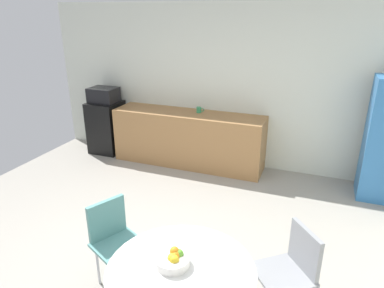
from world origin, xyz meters
name	(u,v)px	position (x,y,z in m)	size (l,w,h in m)	color
ground_plane	(127,268)	(0.00, 0.00, 0.00)	(6.00, 6.00, 0.00)	#9E998E
wall_back	(217,86)	(0.00, 3.00, 1.30)	(6.00, 0.10, 2.60)	silver
counter_block	(188,139)	(-0.38, 2.65, 0.45)	(2.52, 0.60, 0.90)	#9E7042
mini_fridge	(107,127)	(-1.99, 2.65, 0.47)	(0.54, 0.54, 0.93)	black
microwave	(104,95)	(-1.99, 2.65, 1.06)	(0.48, 0.38, 0.26)	black
round_table	(181,284)	(0.84, -0.57, 0.59)	(1.09, 1.09, 0.73)	silver
chair_gray	(294,263)	(1.59, 0.03, 0.52)	(0.59, 0.59, 0.83)	silver
chair_teal	(113,234)	(-0.02, -0.15, 0.52)	(0.56, 0.56, 0.83)	silver
fruit_bowl	(173,260)	(0.77, -0.55, 0.77)	(0.26, 0.26, 0.13)	silver
mug_white	(199,110)	(-0.21, 2.73, 0.95)	(0.13, 0.08, 0.09)	#338C59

